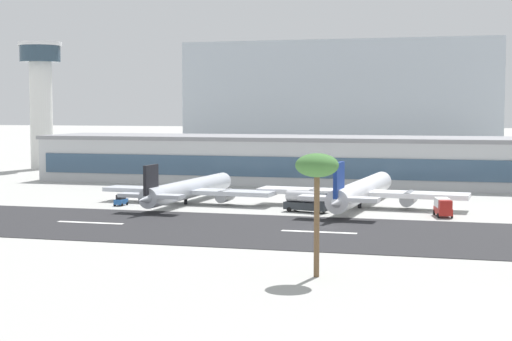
{
  "coord_description": "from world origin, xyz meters",
  "views": [
    {
      "loc": [
        22.28,
        -127.66,
        19.34
      ],
      "look_at": [
        -21.69,
        34.99,
        6.29
      ],
      "focal_mm": 56.27,
      "sensor_mm": 36.0,
      "label": 1
    }
  ],
  "objects_px": {
    "airliner_black_tail_gate_0": "(186,190)",
    "terminal_building": "(318,160)",
    "distant_hotel_block": "(344,102)",
    "airliner_navy_tail_gate_1": "(360,192)",
    "palm_tree_0": "(317,169)",
    "service_box_truck_0": "(443,207)",
    "service_baggage_tug_1": "(121,200)",
    "control_tower": "(41,91)",
    "service_fuel_truck_2": "(307,201)"
  },
  "relations": [
    {
      "from": "airliner_black_tail_gate_0",
      "to": "airliner_navy_tail_gate_1",
      "type": "distance_m",
      "value": 35.02
    },
    {
      "from": "distant_hotel_block",
      "to": "terminal_building",
      "type": "bearing_deg",
      "value": -85.21
    },
    {
      "from": "airliner_black_tail_gate_0",
      "to": "service_box_truck_0",
      "type": "bearing_deg",
      "value": -92.79
    },
    {
      "from": "service_baggage_tug_1",
      "to": "palm_tree_0",
      "type": "relative_size",
      "value": 0.23
    },
    {
      "from": "control_tower",
      "to": "airliner_black_tail_gate_0",
      "type": "bearing_deg",
      "value": -45.01
    },
    {
      "from": "airliner_navy_tail_gate_1",
      "to": "service_box_truck_0",
      "type": "relative_size",
      "value": 7.55
    },
    {
      "from": "distant_hotel_block",
      "to": "service_box_truck_0",
      "type": "xyz_separation_m",
      "value": [
        41.06,
        -147.43,
        -19.76
      ]
    },
    {
      "from": "control_tower",
      "to": "service_box_truck_0",
      "type": "bearing_deg",
      "value": -32.94
    },
    {
      "from": "airliner_black_tail_gate_0",
      "to": "service_fuel_truck_2",
      "type": "relative_size",
      "value": 4.88
    },
    {
      "from": "service_box_truck_0",
      "to": "palm_tree_0",
      "type": "height_order",
      "value": "palm_tree_0"
    },
    {
      "from": "palm_tree_0",
      "to": "service_baggage_tug_1",
      "type": "bearing_deg",
      "value": 131.68
    },
    {
      "from": "service_box_truck_0",
      "to": "service_fuel_truck_2",
      "type": "height_order",
      "value": "service_fuel_truck_2"
    },
    {
      "from": "service_box_truck_0",
      "to": "palm_tree_0",
      "type": "relative_size",
      "value": 0.45
    },
    {
      "from": "terminal_building",
      "to": "distant_hotel_block",
      "type": "xyz_separation_m",
      "value": [
        -7.57,
        90.33,
        15.45
      ]
    },
    {
      "from": "airliner_navy_tail_gate_1",
      "to": "service_fuel_truck_2",
      "type": "relative_size",
      "value": 5.42
    },
    {
      "from": "distant_hotel_block",
      "to": "airliner_black_tail_gate_0",
      "type": "bearing_deg",
      "value": -94.01
    },
    {
      "from": "distant_hotel_block",
      "to": "airliner_navy_tail_gate_1",
      "type": "relative_size",
      "value": 2.32
    },
    {
      "from": "control_tower",
      "to": "service_fuel_truck_2",
      "type": "height_order",
      "value": "control_tower"
    },
    {
      "from": "service_fuel_truck_2",
      "to": "palm_tree_0",
      "type": "height_order",
      "value": "palm_tree_0"
    },
    {
      "from": "service_fuel_truck_2",
      "to": "airliner_black_tail_gate_0",
      "type": "bearing_deg",
      "value": -178.67
    },
    {
      "from": "airliner_navy_tail_gate_1",
      "to": "service_fuel_truck_2",
      "type": "xyz_separation_m",
      "value": [
        -8.77,
        -8.92,
        -1.17
      ]
    },
    {
      "from": "distant_hotel_block",
      "to": "palm_tree_0",
      "type": "relative_size",
      "value": 7.83
    },
    {
      "from": "airliner_navy_tail_gate_1",
      "to": "palm_tree_0",
      "type": "xyz_separation_m",
      "value": [
        3.88,
        -65.29,
        9.22
      ]
    },
    {
      "from": "control_tower",
      "to": "distant_hotel_block",
      "type": "distance_m",
      "value": 108.39
    },
    {
      "from": "terminal_building",
      "to": "service_box_truck_0",
      "type": "distance_m",
      "value": 66.34
    },
    {
      "from": "airliner_black_tail_gate_0",
      "to": "airliner_navy_tail_gate_1",
      "type": "xyz_separation_m",
      "value": [
        34.91,
        2.78,
        0.32
      ]
    },
    {
      "from": "distant_hotel_block",
      "to": "service_baggage_tug_1",
      "type": "distance_m",
      "value": 150.36
    },
    {
      "from": "terminal_building",
      "to": "distant_hotel_block",
      "type": "relative_size",
      "value": 1.32
    },
    {
      "from": "control_tower",
      "to": "service_box_truck_0",
      "type": "relative_size",
      "value": 6.33
    },
    {
      "from": "terminal_building",
      "to": "airliner_navy_tail_gate_1",
      "type": "xyz_separation_m",
      "value": [
        17.41,
        -48.49,
        -2.89
      ]
    },
    {
      "from": "terminal_building",
      "to": "service_fuel_truck_2",
      "type": "xyz_separation_m",
      "value": [
        8.63,
        -57.42,
        -4.06
      ]
    },
    {
      "from": "control_tower",
      "to": "palm_tree_0",
      "type": "xyz_separation_m",
      "value": [
        116.02,
        -139.76,
        -12.32
      ]
    },
    {
      "from": "terminal_building",
      "to": "palm_tree_0",
      "type": "relative_size",
      "value": 10.34
    },
    {
      "from": "terminal_building",
      "to": "palm_tree_0",
      "type": "bearing_deg",
      "value": -79.4
    },
    {
      "from": "control_tower",
      "to": "airliner_black_tail_gate_0",
      "type": "relative_size",
      "value": 0.93
    },
    {
      "from": "airliner_navy_tail_gate_1",
      "to": "palm_tree_0",
      "type": "distance_m",
      "value": 66.06
    },
    {
      "from": "control_tower",
      "to": "service_baggage_tug_1",
      "type": "height_order",
      "value": "control_tower"
    },
    {
      "from": "airliner_black_tail_gate_0",
      "to": "service_fuel_truck_2",
      "type": "height_order",
      "value": "airliner_black_tail_gate_0"
    },
    {
      "from": "airliner_black_tail_gate_0",
      "to": "palm_tree_0",
      "type": "distance_m",
      "value": 74.19
    },
    {
      "from": "control_tower",
      "to": "service_fuel_truck_2",
      "type": "distance_m",
      "value": 134.74
    },
    {
      "from": "airliner_black_tail_gate_0",
      "to": "terminal_building",
      "type": "bearing_deg",
      "value": -15.11
    },
    {
      "from": "distant_hotel_block",
      "to": "service_box_truck_0",
      "type": "bearing_deg",
      "value": -74.44
    },
    {
      "from": "airliner_black_tail_gate_0",
      "to": "distant_hotel_block",
      "type": "bearing_deg",
      "value": -0.28
    },
    {
      "from": "distant_hotel_block",
      "to": "service_box_truck_0",
      "type": "height_order",
      "value": "distant_hotel_block"
    },
    {
      "from": "control_tower",
      "to": "distant_hotel_block",
      "type": "relative_size",
      "value": 0.36
    },
    {
      "from": "service_box_truck_0",
      "to": "service_baggage_tug_1",
      "type": "bearing_deg",
      "value": -102.51
    },
    {
      "from": "palm_tree_0",
      "to": "service_box_truck_0",
      "type": "bearing_deg",
      "value": 77.84
    },
    {
      "from": "terminal_building",
      "to": "airliner_navy_tail_gate_1",
      "type": "height_order",
      "value": "terminal_building"
    },
    {
      "from": "airliner_black_tail_gate_0",
      "to": "service_fuel_truck_2",
      "type": "xyz_separation_m",
      "value": [
        26.14,
        -6.15,
        -0.85
      ]
    },
    {
      "from": "terminal_building",
      "to": "palm_tree_0",
      "type": "xyz_separation_m",
      "value": [
        21.29,
        -113.79,
        6.34
      ]
    }
  ]
}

